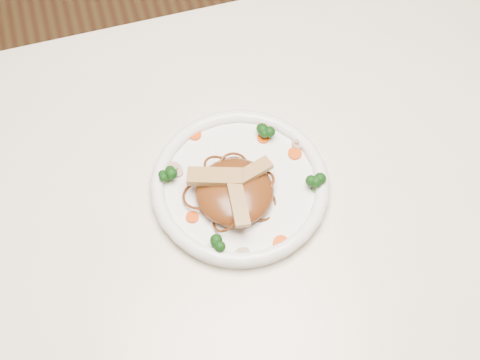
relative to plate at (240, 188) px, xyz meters
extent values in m
plane|color=brown|center=(0.02, -0.04, -0.76)|extent=(4.00, 4.00, 0.00)
cube|color=white|center=(0.02, -0.04, -0.03)|extent=(1.20, 0.80, 0.04)
cylinder|color=brown|center=(0.56, 0.30, -0.40)|extent=(0.06, 0.06, 0.71)
cylinder|color=white|center=(0.00, 0.00, 0.00)|extent=(0.30, 0.30, 0.02)
ellipsoid|color=#592A10|center=(-0.01, -0.02, 0.02)|extent=(0.13, 0.13, 0.04)
cube|color=tan|center=(0.01, 0.00, 0.04)|extent=(0.07, 0.04, 0.01)
cube|color=tan|center=(-0.04, 0.00, 0.04)|extent=(0.08, 0.05, 0.01)
cube|color=tan|center=(-0.02, -0.05, 0.04)|extent=(0.03, 0.07, 0.01)
cylinder|color=#DF3B08|center=(0.06, 0.07, 0.01)|extent=(0.02, 0.02, 0.00)
cylinder|color=#DF3B08|center=(-0.08, -0.03, 0.01)|extent=(0.02, 0.02, 0.00)
cylinder|color=#DF3B08|center=(0.09, 0.03, 0.01)|extent=(0.03, 0.03, 0.00)
cylinder|color=#DF3B08|center=(-0.04, 0.10, 0.01)|extent=(0.02, 0.02, 0.00)
cylinder|color=#DF3B08|center=(0.03, -0.10, 0.01)|extent=(0.03, 0.03, 0.00)
cylinder|color=tan|center=(-0.03, -0.10, 0.01)|extent=(0.02, 0.02, 0.01)
cylinder|color=tan|center=(0.10, 0.04, 0.01)|extent=(0.03, 0.03, 0.01)
cylinder|color=tan|center=(-0.08, 0.05, 0.01)|extent=(0.04, 0.04, 0.01)
cylinder|color=tan|center=(0.06, 0.08, 0.01)|extent=(0.03, 0.03, 0.01)
camera|label=1|loc=(-0.14, -0.48, 0.86)|focal=51.74mm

